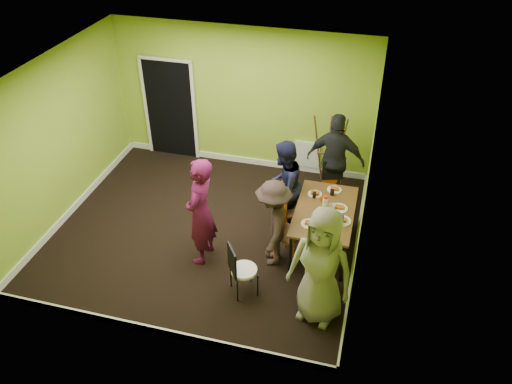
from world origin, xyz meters
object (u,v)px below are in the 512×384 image
at_px(chair_left_far, 290,206).
at_px(person_left_far, 283,186).
at_px(person_front_end, 321,267).
at_px(thermos, 325,204).
at_px(dining_table, 325,213).
at_px(chair_front_end, 319,272).
at_px(person_back_end, 335,160).
at_px(orange_bottle, 321,199).
at_px(easel, 328,153).
at_px(blue_bottle, 341,220).
at_px(chair_left_near, 285,228).
at_px(person_left_near, 273,224).
at_px(chair_back_end, 332,175).
at_px(chair_bentwood, 240,268).
at_px(person_standing, 201,212).

bearing_deg(chair_left_far, person_left_far, -154.29).
bearing_deg(person_front_end, thermos, 110.02).
xyz_separation_m(dining_table, chair_left_far, (-0.60, 0.27, -0.18)).
relative_size(chair_front_end, person_back_end, 0.55).
height_order(dining_table, person_back_end, person_back_end).
bearing_deg(orange_bottle, chair_left_far, 175.12).
distance_m(orange_bottle, person_back_end, 1.10).
bearing_deg(easel, chair_left_far, -105.88).
bearing_deg(chair_left_far, person_back_end, 127.81).
relative_size(blue_bottle, person_front_end, 0.11).
xyz_separation_m(chair_left_far, person_front_end, (0.74, -1.68, 0.38)).
relative_size(chair_left_near, orange_bottle, 11.96).
bearing_deg(person_left_near, orange_bottle, 133.28).
bearing_deg(person_left_far, chair_back_end, 154.15).
xyz_separation_m(chair_left_near, orange_bottle, (0.44, 0.56, 0.24)).
relative_size(chair_left_near, person_left_near, 0.67).
bearing_deg(chair_left_far, chair_front_end, 3.29).
xyz_separation_m(dining_table, person_left_far, (-0.75, 0.40, 0.11)).
distance_m(easel, person_left_far, 1.42).
height_order(chair_left_near, person_front_end, person_front_end).
height_order(thermos, person_left_far, person_left_far).
height_order(chair_bentwood, person_standing, person_standing).
relative_size(chair_bentwood, person_back_end, 0.51).
xyz_separation_m(chair_left_far, person_back_end, (0.58, 1.05, 0.35)).
height_order(chair_front_end, person_front_end, person_front_end).
bearing_deg(person_left_near, thermos, 117.84).
relative_size(dining_table, chair_left_far, 1.63).
xyz_separation_m(chair_left_far, person_left_near, (-0.10, -0.78, 0.22)).
height_order(orange_bottle, person_front_end, person_front_end).
bearing_deg(person_left_far, chair_left_near, 31.09).
bearing_deg(chair_bentwood, chair_left_far, 130.77).
relative_size(dining_table, person_back_end, 0.86).
distance_m(chair_left_far, chair_bentwood, 1.61).
xyz_separation_m(thermos, person_back_end, (-0.01, 1.33, -0.00)).
height_order(chair_bentwood, person_front_end, person_front_end).
xyz_separation_m(blue_bottle, orange_bottle, (-0.39, 0.52, -0.06)).
distance_m(person_standing, person_left_near, 1.10).
height_order(chair_left_near, person_standing, person_standing).
bearing_deg(chair_front_end, thermos, 86.96).
distance_m(blue_bottle, person_left_near, 1.01).
distance_m(chair_front_end, blue_bottle, 0.91).
height_order(chair_left_near, person_left_far, person_left_far).
distance_m(chair_back_end, thermos, 1.24).
xyz_separation_m(person_back_end, person_front_end, (0.16, -2.73, 0.03)).
height_order(chair_left_far, chair_bentwood, chair_left_far).
relative_size(chair_left_far, person_left_near, 0.63).
bearing_deg(person_back_end, person_front_end, 97.74).
xyz_separation_m(person_left_near, person_front_end, (0.85, -0.90, 0.17)).
bearing_deg(orange_bottle, easel, 93.24).
relative_size(dining_table, person_left_near, 1.02).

